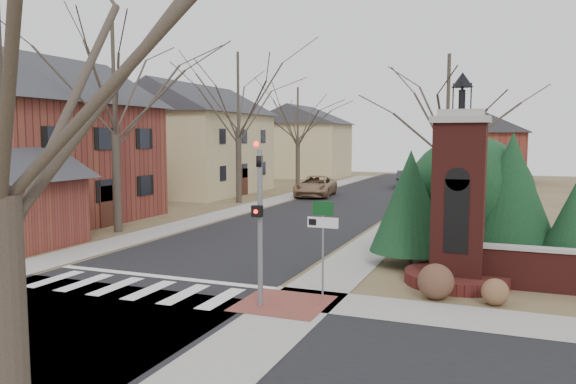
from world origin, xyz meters
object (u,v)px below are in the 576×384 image
at_px(brick_gate_monument, 458,214).
at_px(distant_car, 407,179).
at_px(sign_post, 323,230).
at_px(pickup_truck, 316,186).
at_px(traffic_signal_pole, 260,211).

xyz_separation_m(brick_gate_monument, distant_car, (-7.07, 32.66, -1.37)).
xyz_separation_m(sign_post, pickup_truck, (-8.99, 25.98, -1.16)).
distance_m(traffic_signal_pole, brick_gate_monument, 6.47).
bearing_deg(brick_gate_monument, traffic_signal_pole, -136.76).
bearing_deg(distant_car, pickup_truck, 52.50).
bearing_deg(distant_car, sign_post, 87.19).
bearing_deg(sign_post, brick_gate_monument, 41.42).
xyz_separation_m(pickup_truck, distant_car, (5.33, 9.69, 0.01)).
height_order(traffic_signal_pole, distant_car, traffic_signal_pole).
relative_size(traffic_signal_pole, pickup_truck, 0.79).
height_order(brick_gate_monument, pickup_truck, brick_gate_monument).
xyz_separation_m(traffic_signal_pole, brick_gate_monument, (4.70, 4.42, -0.42)).
bearing_deg(brick_gate_monument, pickup_truck, 118.36).
distance_m(traffic_signal_pole, sign_post, 2.02).
xyz_separation_m(traffic_signal_pole, pickup_truck, (-7.70, 27.39, -1.80)).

